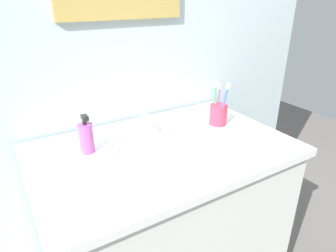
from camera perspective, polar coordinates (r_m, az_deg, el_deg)
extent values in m
cube|color=silver|center=(1.34, -8.85, 14.32)|extent=(2.18, 0.04, 2.40)
cube|color=silver|center=(1.41, -0.68, -20.66)|extent=(0.94, 0.59, 0.85)
cube|color=white|center=(1.14, -0.79, -4.73)|extent=(0.98, 0.63, 0.03)
ellipsoid|color=white|center=(1.13, 0.79, -6.98)|extent=(0.38, 0.38, 0.10)
torus|color=white|center=(1.11, 0.81, -4.79)|extent=(0.44, 0.44, 0.02)
cylinder|color=#595B60|center=(1.16, 0.78, -8.92)|extent=(0.03, 0.03, 0.01)
cylinder|color=silver|center=(1.27, -4.67, 1.32)|extent=(0.02, 0.02, 0.09)
cylinder|color=silver|center=(1.22, -3.40, 0.56)|extent=(0.02, 0.13, 0.08)
cylinder|color=silver|center=(1.26, -5.06, 3.78)|extent=(0.01, 0.05, 0.01)
cylinder|color=#D8334C|center=(1.33, 9.63, 2.17)|extent=(0.08, 0.08, 0.09)
cylinder|color=green|center=(1.33, 9.14, 4.31)|extent=(0.01, 0.03, 0.17)
cube|color=white|center=(1.31, 9.15, 7.97)|extent=(0.01, 0.02, 0.03)
cylinder|color=purple|center=(1.35, 9.60, 4.24)|extent=(0.03, 0.02, 0.16)
cube|color=white|center=(1.33, 9.97, 7.63)|extent=(0.02, 0.02, 0.03)
cylinder|color=blue|center=(1.29, 10.57, 3.80)|extent=(0.01, 0.05, 0.19)
cube|color=white|center=(1.24, 11.51, 7.54)|extent=(0.01, 0.02, 0.03)
cylinder|color=#B24CA5|center=(1.12, -15.43, -2.30)|extent=(0.05, 0.05, 0.11)
cylinder|color=black|center=(1.09, -15.80, 0.79)|extent=(0.02, 0.02, 0.02)
cube|color=black|center=(1.07, -15.74, 1.56)|extent=(0.02, 0.04, 0.02)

